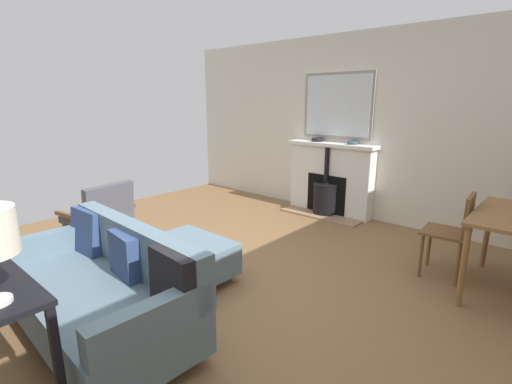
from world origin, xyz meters
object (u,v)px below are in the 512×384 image
(sofa, at_px, (104,289))
(dining_chair_near_fireplace, at_px, (456,229))
(mantel_bowl_near, at_px, (317,139))
(mantel_bowl_far, at_px, (352,143))
(fireplace, at_px, (329,182))
(armchair_accent, at_px, (102,212))
(ottoman, at_px, (192,255))

(sofa, height_order, dining_chair_near_fireplace, dining_chair_near_fireplace)
(mantel_bowl_near, height_order, mantel_bowl_far, mantel_bowl_near)
(fireplace, bearing_deg, armchair_accent, -23.01)
(mantel_bowl_near, distance_m, sofa, 3.83)
(mantel_bowl_far, bearing_deg, fireplace, -84.85)
(mantel_bowl_near, relative_size, ottoman, 0.20)
(mantel_bowl_far, xyz_separation_m, dining_chair_near_fireplace, (1.10, 1.65, -0.59))
(ottoman, distance_m, armchair_accent, 1.38)
(armchair_accent, bearing_deg, dining_chair_near_fireplace, 119.95)
(fireplace, height_order, mantel_bowl_far, mantel_bowl_far)
(mantel_bowl_near, bearing_deg, dining_chair_near_fireplace, 63.70)
(dining_chair_near_fireplace, bearing_deg, mantel_bowl_far, -123.72)
(fireplace, bearing_deg, dining_chair_near_fireplace, 61.40)
(mantel_bowl_near, distance_m, ottoman, 2.91)
(fireplace, relative_size, mantel_bowl_near, 8.27)
(mantel_bowl_near, bearing_deg, armchair_accent, -18.38)
(mantel_bowl_far, xyz_separation_m, ottoman, (2.75, -0.22, -0.86))
(fireplace, distance_m, mantel_bowl_near, 0.68)
(mantel_bowl_far, height_order, ottoman, mantel_bowl_far)
(fireplace, distance_m, armchair_accent, 3.18)
(mantel_bowl_near, bearing_deg, mantel_bowl_far, 90.00)
(mantel_bowl_far, relative_size, sofa, 0.08)
(ottoman, distance_m, dining_chair_near_fireplace, 2.51)
(sofa, bearing_deg, mantel_bowl_far, 179.38)
(fireplace, distance_m, sofa, 3.69)
(fireplace, relative_size, ottoman, 1.69)
(sofa, height_order, ottoman, sofa)
(sofa, relative_size, dining_chair_near_fireplace, 2.10)
(mantel_bowl_far, distance_m, armchair_accent, 3.41)
(dining_chair_near_fireplace, bearing_deg, fireplace, -118.60)
(dining_chair_near_fireplace, bearing_deg, armchair_accent, -60.05)
(mantel_bowl_far, distance_m, ottoman, 2.89)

